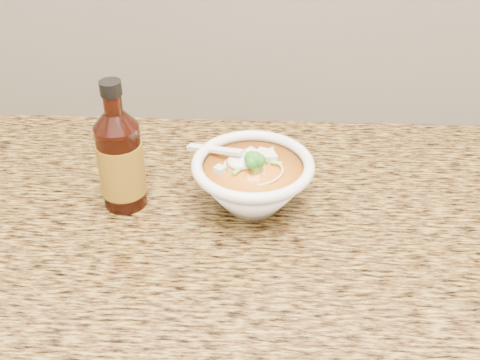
{
  "coord_description": "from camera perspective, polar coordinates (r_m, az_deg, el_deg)",
  "views": [
    {
      "loc": [
        -0.07,
        0.94,
        1.49
      ],
      "look_at": [
        -0.11,
        1.7,
        0.95
      ],
      "focal_mm": 45.0,
      "sensor_mm": 36.0,
      "label": 1
    }
  ],
  "objects": [
    {
      "name": "soup_bowl",
      "position": [
        0.95,
        1.19,
        -0.25
      ],
      "size": [
        0.21,
        0.19,
        0.11
      ],
      "rotation": [
        0.0,
        0.0,
        -0.13
      ],
      "color": "white",
      "rests_on": "counter_slab"
    },
    {
      "name": "hot_sauce_bottle",
      "position": [
        0.95,
        -11.26,
        1.83
      ],
      "size": [
        0.08,
        0.08,
        0.22
      ],
      "rotation": [
        0.0,
        0.0,
        0.15
      ],
      "color": "#360E07",
      "rests_on": "counter_slab"
    },
    {
      "name": "counter_slab",
      "position": [
        0.96,
        6.3,
        -4.54
      ],
      "size": [
        4.0,
        0.68,
        0.04
      ],
      "primitive_type": "cube",
      "color": "olive",
      "rests_on": "cabinet"
    }
  ]
}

